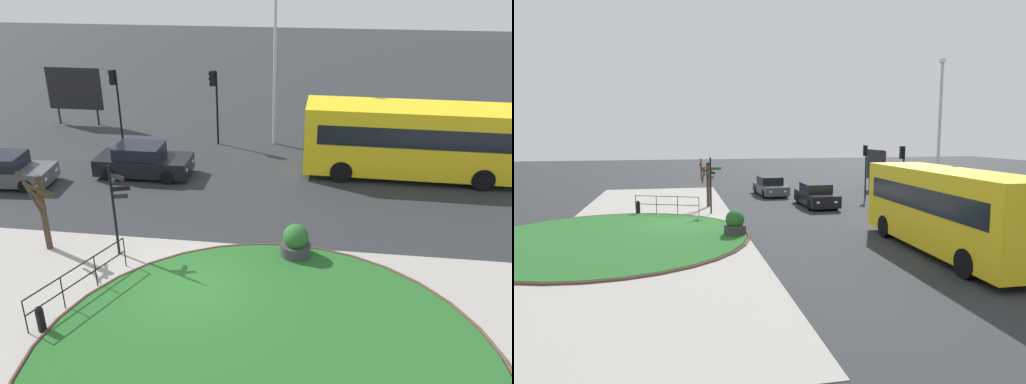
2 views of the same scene
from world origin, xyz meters
TOP-DOWN VIEW (x-y plane):
  - ground at (0.00, 0.00)m, footprint 120.00×120.00m
  - sidewalk_paving at (0.00, -1.54)m, footprint 32.00×8.92m
  - grass_island at (2.76, -3.21)m, footprint 12.23×12.23m
  - grass_kerb_ring at (2.76, -3.21)m, footprint 12.54×12.54m
  - signpost_directional at (-2.86, 1.75)m, footprint 0.65×0.91m
  - bollard_foreground at (-3.54, -2.48)m, footprint 0.23×0.23m
  - railing_grass_edge at (-3.14, -0.82)m, footprint 1.51×3.67m
  - bus_yellow at (7.85, 10.23)m, footprint 9.63×2.80m
  - car_near_lane at (-10.16, 6.81)m, footprint 4.30×2.08m
  - car_far_lane at (-4.34, 8.66)m, footprint 4.37×1.93m
  - traffic_light_near at (-1.90, 13.40)m, footprint 0.49×0.26m
  - traffic_light_far at (-7.27, 13.30)m, footprint 0.49×0.28m
  - lamppost_tall at (1.22, 13.85)m, footprint 0.32×0.32m
  - billboard_left at (-10.78, 15.80)m, footprint 3.35×0.16m
  - planter_near_signpost at (3.16, 2.36)m, footprint 1.03×1.03m
  - street_tree_bare at (-5.48, 1.67)m, footprint 1.05×0.79m

SIDE VIEW (x-z plane):
  - ground at x=0.00m, z-range 0.00..0.00m
  - sidewalk_paving at x=0.00m, z-range 0.00..0.02m
  - grass_island at x=2.76m, z-range 0.00..0.10m
  - grass_kerb_ring at x=2.76m, z-range 0.00..0.11m
  - bollard_foreground at x=-3.54m, z-range 0.01..0.84m
  - planter_near_signpost at x=3.16m, z-range -0.06..1.17m
  - car_near_lane at x=-10.16m, z-range -0.05..1.38m
  - car_far_lane at x=-4.34m, z-range -0.05..1.44m
  - railing_grass_edge at x=-3.14m, z-range 0.16..1.26m
  - street_tree_bare at x=-5.48m, z-range 0.07..3.19m
  - bus_yellow at x=7.85m, z-range 0.12..3.44m
  - signpost_directional at x=-2.86m, z-range 0.29..3.64m
  - billboard_left at x=-10.78m, z-range 0.41..3.81m
  - traffic_light_far at x=-7.27m, z-range 0.90..4.77m
  - traffic_light_near at x=-1.90m, z-range 0.91..4.87m
  - lamppost_tall at x=1.22m, z-range 0.29..8.99m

